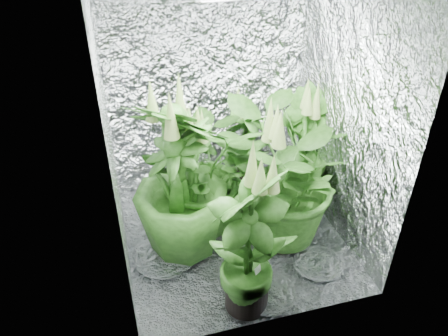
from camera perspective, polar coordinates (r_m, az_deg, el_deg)
name	(u,v)px	position (r m, az deg, el deg)	size (l,w,h in m)	color
ground	(233,236)	(3.42, 1.24, -8.93)	(1.60, 1.60, 0.00)	silver
walls	(235,121)	(2.85, 1.47, 6.14)	(1.62, 1.62, 2.00)	silver
plant_a	(207,172)	(3.21, -2.22, -0.58)	(1.02, 1.02, 1.07)	black
plant_b	(244,144)	(3.73, 2.65, 3.14)	(0.63, 0.63, 0.95)	black
plant_c	(299,151)	(3.57, 9.78, 2.24)	(0.58, 0.58, 1.06)	black
plant_d	(180,181)	(2.97, -5.71, -1.67)	(0.94, 0.94, 1.30)	black
plant_e	(283,183)	(3.07, 7.78, -1.89)	(1.12, 1.12, 1.15)	black
plant_f	(249,243)	(2.59, 3.24, -9.75)	(0.77, 0.77, 1.15)	black
circulation_fan	(279,169)	(3.93, 7.20, -0.08)	(0.19, 0.31, 0.37)	black
plant_label	(258,273)	(2.75, 4.49, -13.48)	(0.05, 0.01, 0.09)	white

